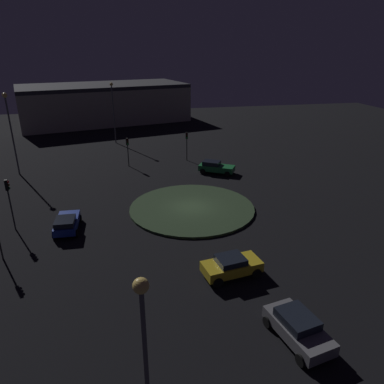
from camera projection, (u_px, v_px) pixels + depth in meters
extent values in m
plane|color=black|center=(192.00, 209.00, 34.36)|extent=(119.86, 119.86, 0.00)
cylinder|color=#2D4228|center=(192.00, 208.00, 34.32)|extent=(11.90, 11.90, 0.21)
cube|color=#1E38A5|center=(67.00, 223.00, 30.22)|extent=(3.92, 1.87, 0.61)
cube|color=black|center=(65.00, 222.00, 29.28)|extent=(1.96, 1.59, 0.46)
cylinder|color=black|center=(60.00, 220.00, 31.47)|extent=(0.61, 0.24, 0.60)
cylinder|color=black|center=(80.00, 218.00, 31.75)|extent=(0.61, 0.24, 0.60)
cylinder|color=black|center=(54.00, 235.00, 28.92)|extent=(0.61, 0.24, 0.60)
cylinder|color=black|center=(76.00, 233.00, 29.21)|extent=(0.61, 0.24, 0.60)
cube|color=slate|center=(298.00, 330.00, 18.73)|extent=(4.21, 2.56, 0.68)
cube|color=black|center=(297.00, 319.00, 18.65)|extent=(2.31, 1.98, 0.49)
cylinder|color=black|center=(267.00, 322.00, 19.74)|extent=(0.66, 0.34, 0.63)
cylinder|color=black|center=(295.00, 313.00, 20.40)|extent=(0.66, 0.34, 0.63)
cylinder|color=black|center=(301.00, 360.00, 17.32)|extent=(0.66, 0.34, 0.63)
cylinder|color=black|center=(330.00, 349.00, 17.99)|extent=(0.66, 0.34, 0.63)
cube|color=#1E7238|center=(217.00, 168.00, 43.83)|extent=(3.65, 4.52, 0.68)
cube|color=black|center=(212.00, 163.00, 43.82)|extent=(2.32, 2.49, 0.48)
cylinder|color=black|center=(230.00, 170.00, 44.24)|extent=(0.52, 0.67, 0.65)
cylinder|color=black|center=(227.00, 174.00, 42.75)|extent=(0.52, 0.67, 0.65)
cylinder|color=black|center=(207.00, 167.00, 45.17)|extent=(0.52, 0.67, 0.65)
cylinder|color=black|center=(203.00, 171.00, 43.68)|extent=(0.52, 0.67, 0.65)
cube|color=gold|center=(232.00, 267.00, 24.06)|extent=(2.40, 4.17, 0.69)
cube|color=black|center=(231.00, 260.00, 23.82)|extent=(1.85, 2.05, 0.41)
cylinder|color=black|center=(218.00, 283.00, 22.95)|extent=(0.33, 0.73, 0.70)
cylinder|color=black|center=(207.00, 268.00, 24.49)|extent=(0.33, 0.73, 0.70)
cylinder|color=black|center=(257.00, 274.00, 23.89)|extent=(0.33, 0.73, 0.70)
cylinder|color=black|center=(244.00, 260.00, 25.44)|extent=(0.33, 0.73, 0.70)
cylinder|color=#2D2D2D|center=(187.00, 150.00, 48.52)|extent=(0.12, 0.12, 3.00)
cube|color=black|center=(187.00, 136.00, 47.79)|extent=(0.27, 0.33, 0.90)
sphere|color=#3F0C0C|center=(187.00, 134.00, 47.56)|extent=(0.20, 0.20, 0.20)
sphere|color=#4C380F|center=(187.00, 136.00, 47.66)|extent=(0.20, 0.20, 0.20)
sphere|color=#1EE53F|center=(187.00, 138.00, 47.76)|extent=(0.20, 0.20, 0.20)
cylinder|color=#2D2D2D|center=(12.00, 210.00, 29.78)|extent=(0.12, 0.12, 3.58)
cube|color=black|center=(7.00, 185.00, 28.94)|extent=(0.31, 0.24, 0.90)
sphere|color=red|center=(8.00, 182.00, 28.88)|extent=(0.20, 0.20, 0.20)
sphere|color=#4C380F|center=(8.00, 185.00, 28.98)|extent=(0.20, 0.20, 0.20)
sphere|color=#0F3819|center=(9.00, 188.00, 29.08)|extent=(0.20, 0.20, 0.20)
cylinder|color=#2D2D2D|center=(128.00, 156.00, 46.15)|extent=(0.12, 0.12, 2.80)
cube|color=black|center=(127.00, 142.00, 45.45)|extent=(0.31, 0.36, 0.90)
sphere|color=#3F0C0C|center=(128.00, 140.00, 45.24)|extent=(0.20, 0.20, 0.20)
sphere|color=#4C380F|center=(128.00, 142.00, 45.34)|extent=(0.20, 0.20, 0.20)
sphere|color=#1EE53F|center=(128.00, 144.00, 45.44)|extent=(0.20, 0.20, 0.20)
cylinder|color=#4C4C51|center=(146.00, 369.00, 13.02)|extent=(0.18, 0.18, 7.00)
sphere|color=#F9D166|center=(141.00, 286.00, 11.64)|extent=(0.56, 0.56, 0.56)
cylinder|color=#4C4C51|center=(114.00, 115.00, 56.35)|extent=(0.18, 0.18, 9.00)
sphere|color=#F9D166|center=(111.00, 84.00, 54.61)|extent=(0.51, 0.51, 0.51)
cylinder|color=#4C4C51|center=(13.00, 137.00, 41.95)|extent=(0.18, 0.18, 9.21)
sphere|color=#F9D166|center=(5.00, 95.00, 40.16)|extent=(0.55, 0.55, 0.55)
cube|color=#ADA893|center=(104.00, 105.00, 73.94)|extent=(22.14, 35.11, 6.79)
cube|color=#333338|center=(102.00, 86.00, 72.54)|extent=(22.14, 35.11, 0.70)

